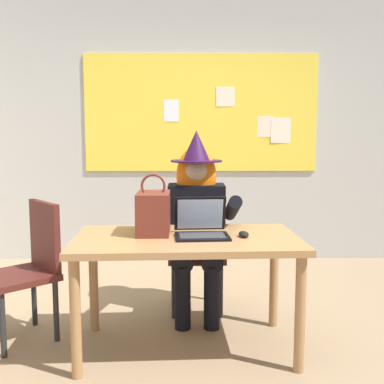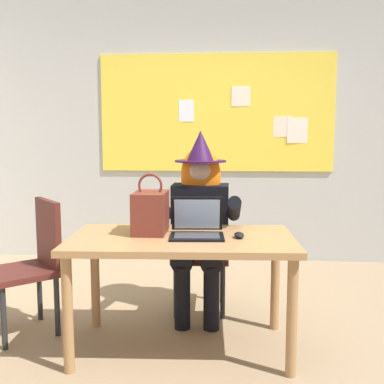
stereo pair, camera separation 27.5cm
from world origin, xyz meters
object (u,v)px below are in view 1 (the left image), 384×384
(desk_main, at_px, (187,251))
(person_costumed, at_px, (196,211))
(chair_at_desk, at_px, (196,243))
(laptop, at_px, (201,227))
(handbag, at_px, (153,212))
(chair_spare_by_window, at_px, (30,263))
(computer_mouse, at_px, (244,234))

(desk_main, relative_size, person_costumed, 1.02)
(chair_at_desk, distance_m, laptop, 0.77)
(chair_at_desk, bearing_deg, laptop, 0.22)
(laptop, distance_m, handbag, 0.32)
(chair_at_desk, height_order, handbag, handbag)
(chair_at_desk, xyz_separation_m, person_costumed, (0.00, -0.12, 0.27))
(person_costumed, xyz_separation_m, chair_spare_by_window, (-1.10, -0.43, -0.27))
(handbag, distance_m, chair_spare_by_window, 0.89)
(desk_main, xyz_separation_m, laptop, (0.09, 0.02, 0.14))
(person_costumed, relative_size, laptop, 3.98)
(laptop, xyz_separation_m, chair_spare_by_window, (-1.11, 0.16, -0.27))
(person_costumed, bearing_deg, laptop, 1.85)
(person_costumed, relative_size, chair_spare_by_window, 1.52)
(desk_main, distance_m, chair_at_desk, 0.76)
(computer_mouse, bearing_deg, laptop, 168.73)
(computer_mouse, relative_size, chair_spare_by_window, 0.12)
(handbag, relative_size, chair_spare_by_window, 0.42)
(person_costumed, height_order, handbag, person_costumed)
(chair_spare_by_window, bearing_deg, person_costumed, 160.03)
(person_costumed, relative_size, computer_mouse, 13.08)
(computer_mouse, relative_size, handbag, 0.28)
(laptop, distance_m, chair_spare_by_window, 1.16)
(desk_main, relative_size, handbag, 3.68)
(chair_at_desk, relative_size, person_costumed, 0.65)
(handbag, xyz_separation_m, chair_spare_by_window, (-0.82, 0.10, -0.35))
(person_costumed, height_order, chair_spare_by_window, person_costumed)
(desk_main, xyz_separation_m, computer_mouse, (0.35, -0.01, 0.11))
(person_costumed, xyz_separation_m, computer_mouse, (0.27, -0.63, -0.04))
(chair_at_desk, relative_size, chair_spare_by_window, 1.00)
(chair_at_desk, xyz_separation_m, laptop, (0.02, -0.72, 0.27))
(chair_at_desk, relative_size, laptop, 2.61)
(desk_main, relative_size, computer_mouse, 13.38)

